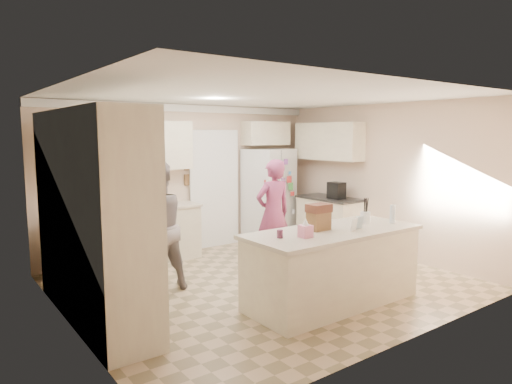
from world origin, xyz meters
TOP-DOWN VIEW (x-y plane):
  - floor at (0.00, 0.00)m, footprint 5.20×4.60m
  - ceiling at (0.00, 0.00)m, footprint 5.20×4.60m
  - wall_back at (0.00, 2.31)m, footprint 5.20×0.02m
  - wall_front at (0.00, -2.31)m, footprint 5.20×0.02m
  - wall_left at (-2.61, 0.00)m, footprint 0.02×4.60m
  - wall_right at (2.61, 0.00)m, footprint 0.02×4.60m
  - crown_back at (0.00, 2.26)m, footprint 5.20×0.08m
  - pantry_bank at (-2.30, 0.20)m, footprint 0.60×2.60m
  - back_base_cab at (-1.15, 2.00)m, footprint 2.20×0.60m
  - back_countertop at (-1.15, 1.99)m, footprint 2.24×0.63m
  - back_upper_cab at (-1.15, 2.12)m, footprint 2.20×0.35m
  - doorway_opening at (0.55, 2.28)m, footprint 0.90×0.06m
  - doorway_casing at (0.55, 2.24)m, footprint 1.02×0.03m
  - wall_frame_upper at (0.02, 2.27)m, footprint 0.15×0.02m
  - wall_frame_lower at (0.02, 2.27)m, footprint 0.15×0.02m
  - refrigerator at (1.65, 2.02)m, footprint 1.05×0.91m
  - fridge_seam at (1.65, 1.66)m, footprint 0.02×0.02m
  - fridge_dispenser at (1.43, 1.65)m, footprint 0.22×0.03m
  - fridge_handle_l at (1.60, 1.65)m, footprint 0.02×0.02m
  - fridge_handle_r at (1.70, 1.65)m, footprint 0.02×0.02m
  - over_fridge_cab at (1.65, 2.12)m, footprint 0.95×0.35m
  - right_base_cab at (2.30, 1.00)m, footprint 0.60×1.20m
  - right_countertop at (2.29, 1.00)m, footprint 0.63×1.24m
  - right_upper_cab at (2.43, 1.20)m, footprint 0.35×1.50m
  - coffee_maker at (2.25, 0.80)m, footprint 0.22×0.28m
  - island_base at (0.20, -1.10)m, footprint 2.20×0.90m
  - island_top at (0.20, -1.10)m, footprint 2.28×0.96m
  - utensil_crock at (0.85, -1.05)m, footprint 0.13×0.13m
  - tissue_box at (-0.35, -1.20)m, footprint 0.13×0.13m
  - tissue_plume at (-0.35, -1.20)m, footprint 0.08×0.08m
  - dollhouse_body at (0.05, -1.00)m, footprint 0.26×0.18m
  - dollhouse_roof at (0.05, -1.00)m, footprint 0.28×0.20m
  - jam_jar at (-0.60, -1.05)m, footprint 0.07×0.07m
  - greeting_card_a at (0.35, -1.30)m, footprint 0.12×0.06m
  - greeting_card_b at (0.50, -1.25)m, footprint 0.12×0.05m
  - water_bottle at (1.15, -1.25)m, footprint 0.07×0.07m
  - shaker_salt at (1.02, -0.88)m, footprint 0.05×0.05m
  - shaker_pepper at (1.09, -0.88)m, footprint 0.05×0.05m
  - teen_boy at (-1.36, 0.58)m, footprint 0.91×0.75m
  - teen_girl at (0.62, 0.59)m, footprint 0.65×0.45m
  - fridge_magnets at (1.65, 1.66)m, footprint 0.76×0.02m

SIDE VIEW (x-z plane):
  - floor at x=0.00m, z-range -0.02..0.00m
  - back_base_cab at x=-1.15m, z-range 0.00..0.88m
  - right_base_cab at x=2.30m, z-range 0.00..0.88m
  - island_base at x=0.20m, z-range 0.00..0.88m
  - teen_girl at x=0.62m, z-range 0.00..1.70m
  - teen_boy at x=-1.36m, z-range 0.00..1.73m
  - back_countertop at x=-1.15m, z-range 0.88..0.92m
  - refrigerator at x=1.65m, z-range 0.00..1.80m
  - fridge_seam at x=1.65m, z-range 0.01..1.79m
  - right_countertop at x=2.29m, z-range 0.88..0.92m
  - island_top at x=0.20m, z-range 0.88..0.93m
  - fridge_magnets at x=1.65m, z-range 0.18..1.62m
  - jam_jar at x=-0.60m, z-range 0.93..1.02m
  - shaker_salt at x=1.02m, z-range 0.93..1.02m
  - shaker_pepper at x=1.09m, z-range 0.93..1.02m
  - tissue_box at x=-0.35m, z-range 0.93..1.07m
  - utensil_crock at x=0.85m, z-range 0.93..1.07m
  - greeting_card_a at x=0.35m, z-range 0.93..1.08m
  - greeting_card_b at x=0.50m, z-range 0.93..1.08m
  - dollhouse_body at x=0.05m, z-range 0.93..1.15m
  - water_bottle at x=1.15m, z-range 0.92..1.17m
  - doorway_opening at x=0.55m, z-range 0.00..2.10m
  - doorway_casing at x=0.55m, z-range -0.06..2.16m
  - fridge_handle_l at x=1.60m, z-range 0.62..1.48m
  - fridge_handle_r at x=1.70m, z-range 0.62..1.48m
  - coffee_maker at x=2.25m, z-range 0.92..1.22m
  - tissue_plume at x=-0.35m, z-range 1.06..1.15m
  - fridge_dispenser at x=1.43m, z-range 0.97..1.32m
  - pantry_bank at x=-2.30m, z-range 0.00..2.35m
  - dollhouse_roof at x=0.05m, z-range 1.15..1.25m
  - wall_frame_lower at x=0.02m, z-range 1.18..1.38m
  - wall_back at x=0.00m, z-range 0.00..2.60m
  - wall_front at x=0.00m, z-range 0.00..2.60m
  - wall_left at x=-2.61m, z-range 0.00..2.60m
  - wall_right at x=2.61m, z-range 0.00..2.60m
  - wall_frame_upper at x=0.02m, z-range 1.45..1.65m
  - back_upper_cab at x=-1.15m, z-range 1.50..2.30m
  - right_upper_cab at x=2.43m, z-range 1.60..2.30m
  - over_fridge_cab at x=1.65m, z-range 1.88..2.33m
  - crown_back at x=0.00m, z-range 2.47..2.59m
  - ceiling at x=0.00m, z-range 2.60..2.62m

